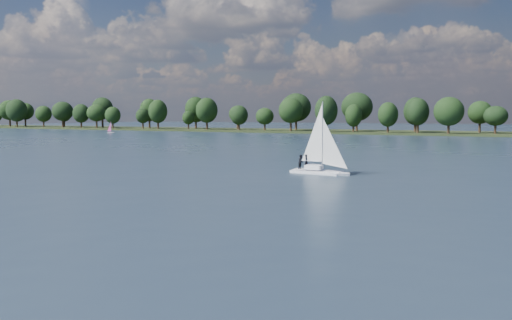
% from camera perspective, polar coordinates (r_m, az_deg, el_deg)
% --- Properties ---
extents(ground, '(700.00, 700.00, 0.00)m').
position_cam_1_polar(ground, '(117.13, 18.22, 0.63)').
color(ground, '#233342').
rests_on(ground, ground).
extents(far_shore, '(660.00, 40.00, 1.50)m').
position_cam_1_polar(far_shore, '(228.17, 23.08, 2.32)').
color(far_shore, black).
rests_on(far_shore, ground).
extents(sailboat, '(7.56, 2.86, 9.71)m').
position_cam_1_polar(sailboat, '(73.54, 6.12, 0.71)').
color(sailboat, white).
rests_on(sailboat, ground).
extents(dinghy_pink, '(3.20, 2.23, 4.77)m').
position_cam_1_polar(dinghy_pink, '(243.39, -14.29, 2.94)').
color(dinghy_pink, silver).
rests_on(dinghy_pink, ground).
extents(pontoon, '(4.34, 2.82, 0.50)m').
position_cam_1_polar(pontoon, '(303.47, -18.15, 2.94)').
color(pontoon, '#5B5E60').
rests_on(pontoon, ground).
extents(treeline, '(563.06, 73.72, 18.39)m').
position_cam_1_polar(treeline, '(225.57, 19.54, 4.48)').
color(treeline, black).
rests_on(treeline, ground).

